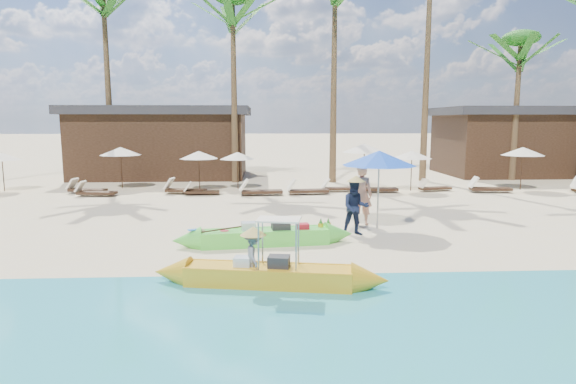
{
  "coord_description": "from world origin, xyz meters",
  "views": [
    {
      "loc": [
        -1.73,
        -12.91,
        3.44
      ],
      "look_at": [
        -0.98,
        2.0,
        1.23
      ],
      "focal_mm": 30.0,
      "sensor_mm": 36.0,
      "label": 1
    }
  ],
  "objects_px": {
    "green_canoe": "(265,236)",
    "yellow_canoe": "(269,275)",
    "blue_umbrella": "(379,158)",
    "tourist": "(361,195)"
  },
  "relations": [
    {
      "from": "green_canoe",
      "to": "tourist",
      "type": "bearing_deg",
      "value": 30.91
    },
    {
      "from": "green_canoe",
      "to": "tourist",
      "type": "height_order",
      "value": "tourist"
    },
    {
      "from": "yellow_canoe",
      "to": "blue_umbrella",
      "type": "height_order",
      "value": "blue_umbrella"
    },
    {
      "from": "yellow_canoe",
      "to": "blue_umbrella",
      "type": "distance_m",
      "value": 6.71
    },
    {
      "from": "blue_umbrella",
      "to": "green_canoe",
      "type": "bearing_deg",
      "value": -152.57
    },
    {
      "from": "yellow_canoe",
      "to": "tourist",
      "type": "relative_size",
      "value": 2.76
    },
    {
      "from": "green_canoe",
      "to": "blue_umbrella",
      "type": "distance_m",
      "value": 4.57
    },
    {
      "from": "green_canoe",
      "to": "yellow_canoe",
      "type": "distance_m",
      "value": 3.42
    },
    {
      "from": "yellow_canoe",
      "to": "tourist",
      "type": "bearing_deg",
      "value": 71.76
    },
    {
      "from": "green_canoe",
      "to": "tourist",
      "type": "relative_size",
      "value": 2.83
    }
  ]
}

